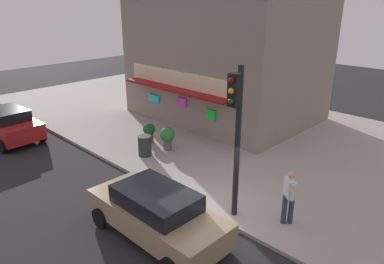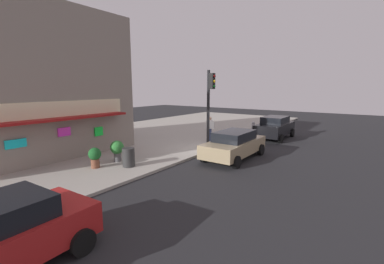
% 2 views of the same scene
% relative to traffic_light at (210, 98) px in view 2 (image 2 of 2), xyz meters
% --- Properties ---
extents(ground_plane, '(63.13, 63.13, 0.00)m').
position_rel_traffic_light_xyz_m(ground_plane, '(-0.54, -0.43, -3.23)').
color(ground_plane, '#232326').
extents(sidewalk, '(42.09, 13.79, 0.13)m').
position_rel_traffic_light_xyz_m(sidewalk, '(-0.54, 6.47, -3.16)').
color(sidewalk, '#A39E93').
rests_on(sidewalk, ground_plane).
extents(corner_building, '(9.69, 8.01, 8.01)m').
position_rel_traffic_light_xyz_m(corner_building, '(-7.03, 8.09, 0.90)').
color(corner_building, gray).
rests_on(corner_building, sidewalk).
extents(traffic_light, '(0.32, 0.58, 4.82)m').
position_rel_traffic_light_xyz_m(traffic_light, '(0.00, 0.00, 0.00)').
color(traffic_light, black).
rests_on(traffic_light, sidewalk).
extents(fire_hydrant, '(0.53, 0.29, 0.89)m').
position_rel_traffic_light_xyz_m(fire_hydrant, '(7.25, 0.07, -2.67)').
color(fire_hydrant, '#B2B2B7').
rests_on(fire_hydrant, sidewalk).
extents(trash_can, '(0.59, 0.59, 0.91)m').
position_rel_traffic_light_xyz_m(trash_can, '(-5.72, 1.03, -2.64)').
color(trash_can, '#2D2D2D').
rests_on(trash_can, sidewalk).
extents(pedestrian, '(0.52, 0.49, 1.76)m').
position_rel_traffic_light_xyz_m(pedestrian, '(1.46, 0.86, -2.11)').
color(pedestrian, navy).
rests_on(pedestrian, sidewalk).
extents(potted_plant_by_doorway, '(0.60, 0.60, 0.98)m').
position_rel_traffic_light_xyz_m(potted_plant_by_doorway, '(-6.79, 2.15, -2.53)').
color(potted_plant_by_doorway, brown).
rests_on(potted_plant_by_doorway, sidewalk).
extents(potted_plant_by_window, '(0.70, 0.70, 1.09)m').
position_rel_traffic_light_xyz_m(potted_plant_by_window, '(-5.48, 2.16, -2.43)').
color(potted_plant_by_window, '#59595B').
rests_on(potted_plant_by_window, sidewalk).
extents(parked_car_black, '(4.31, 2.08, 1.70)m').
position_rel_traffic_light_xyz_m(parked_car_black, '(6.03, -2.18, -2.35)').
color(parked_car_black, black).
rests_on(parked_car_black, ground_plane).
extents(parked_car_tan, '(4.58, 2.09, 1.54)m').
position_rel_traffic_light_xyz_m(parked_car_tan, '(-1.05, -2.25, -2.42)').
color(parked_car_tan, '#9E8966').
rests_on(parked_car_tan, ground_plane).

